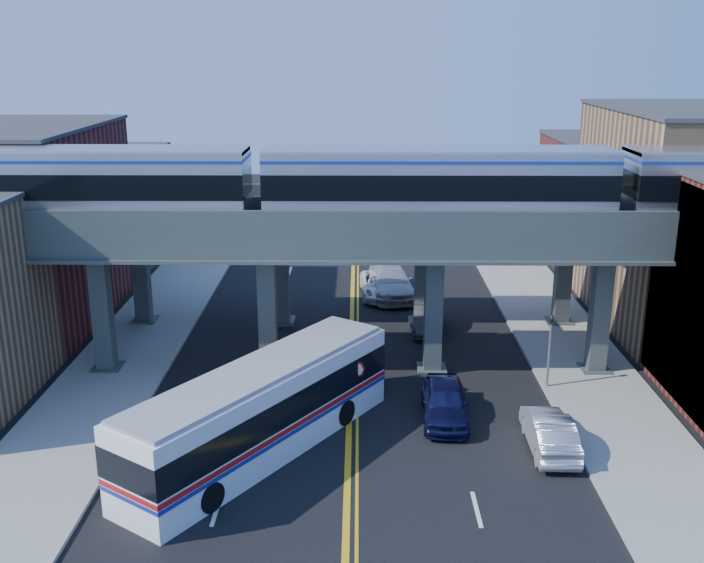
# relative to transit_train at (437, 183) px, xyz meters

# --- Properties ---
(ground) EXTENTS (120.00, 120.00, 0.00)m
(ground) POSITION_rel_transit_train_xyz_m (-4.00, -8.00, -9.35)
(ground) COLOR black
(ground) RESTS_ON ground
(sidewalk_west) EXTENTS (5.00, 70.00, 0.16)m
(sidewalk_west) POSITION_rel_transit_train_xyz_m (-15.50, 2.00, -9.27)
(sidewalk_west) COLOR gray
(sidewalk_west) RESTS_ON ground
(sidewalk_east) EXTENTS (5.00, 70.00, 0.16)m
(sidewalk_east) POSITION_rel_transit_train_xyz_m (7.50, 2.00, -9.27)
(sidewalk_east) COLOR gray
(sidewalk_east) RESTS_ON ground
(building_west_b) EXTENTS (8.00, 14.00, 11.00)m
(building_west_b) POSITION_rel_transit_train_xyz_m (-22.50, 8.00, -3.85)
(building_west_b) COLOR maroon
(building_west_b) RESTS_ON ground
(building_west_c) EXTENTS (8.00, 10.00, 8.00)m
(building_west_c) POSITION_rel_transit_train_xyz_m (-22.50, 21.00, -5.35)
(building_west_c) COLOR #906E4A
(building_west_c) RESTS_ON ground
(building_east_b) EXTENTS (8.00, 14.00, 12.00)m
(building_east_b) POSITION_rel_transit_train_xyz_m (14.50, 8.00, -3.35)
(building_east_b) COLOR #906E4A
(building_east_b) RESTS_ON ground
(building_east_c) EXTENTS (8.00, 10.00, 9.00)m
(building_east_c) POSITION_rel_transit_train_xyz_m (14.50, 21.00, -4.85)
(building_east_c) COLOR maroon
(building_east_c) RESTS_ON ground
(mural_panel) EXTENTS (0.10, 9.50, 9.50)m
(mural_panel) POSITION_rel_transit_train_xyz_m (10.55, -4.00, -4.60)
(mural_panel) COLOR teal
(mural_panel) RESTS_ON ground
(elevated_viaduct_near) EXTENTS (52.00, 3.60, 7.40)m
(elevated_viaduct_near) POSITION_rel_transit_train_xyz_m (-4.00, 0.00, -2.88)
(elevated_viaduct_near) COLOR #394241
(elevated_viaduct_near) RESTS_ON ground
(elevated_viaduct_far) EXTENTS (52.00, 3.60, 7.40)m
(elevated_viaduct_far) POSITION_rel_transit_train_xyz_m (-4.00, 7.00, -2.88)
(elevated_viaduct_far) COLOR #394241
(elevated_viaduct_far) RESTS_ON ground
(transit_train) EXTENTS (49.21, 3.09, 3.60)m
(transit_train) POSITION_rel_transit_train_xyz_m (0.00, 0.00, 0.00)
(transit_train) COLOR black
(transit_train) RESTS_ON elevated_viaduct_near
(stop_sign) EXTENTS (0.76, 0.09, 2.63)m
(stop_sign) POSITION_rel_transit_train_xyz_m (-3.70, -5.00, -7.59)
(stop_sign) COLOR slate
(stop_sign) RESTS_ON ground
(traffic_signal) EXTENTS (0.15, 0.18, 4.10)m
(traffic_signal) POSITION_rel_transit_train_xyz_m (5.20, -2.00, -7.05)
(traffic_signal) COLOR slate
(traffic_signal) RESTS_ON ground
(transit_bus) EXTENTS (9.91, 12.56, 3.41)m
(transit_bus) POSITION_rel_transit_train_xyz_m (-7.38, -7.94, -7.59)
(transit_bus) COLOR white
(transit_bus) RESTS_ON ground
(car_lane_a) EXTENTS (2.15, 4.85, 1.62)m
(car_lane_a) POSITION_rel_transit_train_xyz_m (0.10, -5.13, -8.54)
(car_lane_a) COLOR #0E0F34
(car_lane_a) RESTS_ON ground
(car_lane_b) EXTENTS (2.08, 4.78, 1.53)m
(car_lane_b) POSITION_rel_transit_train_xyz_m (0.32, 5.99, -8.58)
(car_lane_b) COLOR #2A2A2D
(car_lane_b) RESTS_ON ground
(car_lane_c) EXTENTS (2.70, 5.39, 1.46)m
(car_lane_c) POSITION_rel_transit_train_xyz_m (-2.20, 12.24, -8.61)
(car_lane_c) COLOR white
(car_lane_c) RESTS_ON ground
(car_lane_d) EXTENTS (3.32, 6.61, 1.84)m
(car_lane_d) POSITION_rel_transit_train_xyz_m (-1.56, 12.39, -8.43)
(car_lane_d) COLOR #B2B2B7
(car_lane_d) RESTS_ON ground
(car_parked_curb) EXTENTS (1.66, 4.58, 1.50)m
(car_parked_curb) POSITION_rel_transit_train_xyz_m (3.96, -7.73, -8.60)
(car_parked_curb) COLOR #9D9CA0
(car_parked_curb) RESTS_ON ground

